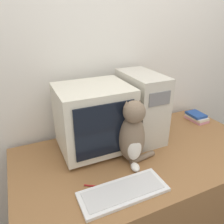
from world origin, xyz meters
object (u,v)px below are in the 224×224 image
at_px(book_stack, 196,117).
at_px(pen, 98,187).
at_px(computer_tower, 141,107).
at_px(crt_monitor, 94,118).
at_px(cat, 132,135).
at_px(keyboard, 123,192).

height_order(book_stack, pen, book_stack).
bearing_deg(book_stack, pen, -159.69).
xyz_separation_m(computer_tower, pen, (-0.48, -0.37, -0.23)).
bearing_deg(pen, book_stack, 20.31).
xyz_separation_m(crt_monitor, cat, (0.16, -0.22, -0.04)).
bearing_deg(cat, pen, -140.30).
bearing_deg(pen, crt_monitor, 72.28).
xyz_separation_m(cat, book_stack, (0.78, 0.26, -0.15)).
bearing_deg(cat, book_stack, 32.54).
distance_m(computer_tower, cat, 0.32).
height_order(keyboard, pen, keyboard).
bearing_deg(book_stack, keyboard, -153.10).
height_order(cat, pen, cat).
distance_m(computer_tower, pen, 0.65).
height_order(computer_tower, pen, computer_tower).
distance_m(crt_monitor, pen, 0.43).
relative_size(computer_tower, keyboard, 1.04).
bearing_deg(computer_tower, crt_monitor, -177.15).
bearing_deg(crt_monitor, computer_tower, 2.85).
xyz_separation_m(book_stack, pen, (-1.05, -0.39, -0.03)).
distance_m(crt_monitor, keyboard, 0.50).
bearing_deg(crt_monitor, cat, -54.38).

